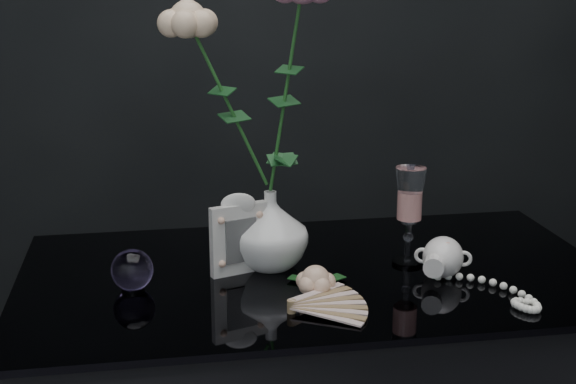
{
  "coord_description": "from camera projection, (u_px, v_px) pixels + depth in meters",
  "views": [
    {
      "loc": [
        -0.28,
        -1.27,
        1.29
      ],
      "look_at": [
        -0.06,
        0.02,
        0.92
      ],
      "focal_mm": 50.0,
      "sensor_mm": 36.0,
      "label": 1
    }
  ],
  "objects": [
    {
      "name": "loose_rose",
      "position": [
        315.0,
        280.0,
        1.33
      ],
      "size": [
        0.11,
        0.15,
        0.05
      ],
      "primitive_type": null,
      "rotation": [
        0.0,
        0.0,
        0.01
      ],
      "color": "beige",
      "rests_on": "table"
    },
    {
      "name": "picture_frame",
      "position": [
        239.0,
        233.0,
        1.41
      ],
      "size": [
        0.13,
        0.12,
        0.15
      ],
      "primitive_type": null,
      "rotation": [
        0.0,
        0.0,
        0.33
      ],
      "color": "white",
      "rests_on": "table"
    },
    {
      "name": "roses",
      "position": [
        256.0,
        74.0,
        1.36
      ],
      "size": [
        0.28,
        0.12,
        0.45
      ],
      "color": "#FFCAA1",
      "rests_on": "vase"
    },
    {
      "name": "wine_glass",
      "position": [
        409.0,
        216.0,
        1.45
      ],
      "size": [
        0.07,
        0.07,
        0.18
      ],
      "primitive_type": null,
      "rotation": [
        0.0,
        0.0,
        -0.28
      ],
      "color": "white",
      "rests_on": "table"
    },
    {
      "name": "vase",
      "position": [
        270.0,
        230.0,
        1.44
      ],
      "size": [
        0.17,
        0.17,
        0.14
      ],
      "primitive_type": "imported",
      "rotation": [
        0.0,
        0.0,
        0.32
      ],
      "color": "white",
      "rests_on": "table"
    },
    {
      "name": "pearl_jar",
      "position": [
        443.0,
        255.0,
        1.41
      ],
      "size": [
        0.33,
        0.33,
        0.07
      ],
      "primitive_type": null,
      "rotation": [
        0.0,
        0.0,
        -0.4
      ],
      "color": "white",
      "rests_on": "table"
    },
    {
      "name": "paperweight",
      "position": [
        132.0,
        270.0,
        1.35
      ],
      "size": [
        0.09,
        0.09,
        0.07
      ],
      "primitive_type": null,
      "rotation": [
        0.0,
        0.0,
        -0.34
      ],
      "color": "#8E72BA",
      "rests_on": "table"
    },
    {
      "name": "paper_fan",
      "position": [
        292.0,
        305.0,
        1.26
      ],
      "size": [
        0.27,
        0.23,
        0.03
      ],
      "primitive_type": null,
      "rotation": [
        0.0,
        0.0,
        -0.19
      ],
      "color": "beige",
      "rests_on": "table"
    }
  ]
}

